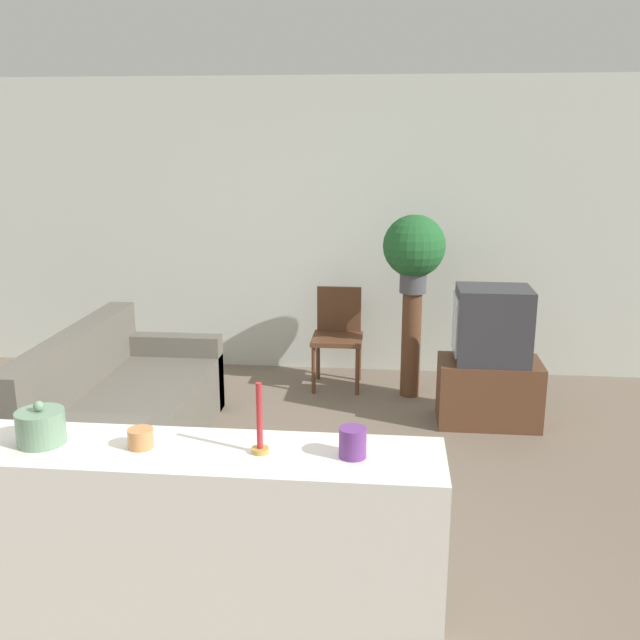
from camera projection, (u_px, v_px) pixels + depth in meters
The scene contains 13 objects.
ground_plane at pixel (190, 573), 3.68m from camera, with size 14.00×14.00×0.00m, color #756656.
wall_back at pixel (285, 228), 6.64m from camera, with size 9.00×0.06×2.70m.
couch at pixel (121, 412), 5.01m from camera, with size 0.93×1.90×0.87m.
tv_stand at pixel (489, 392), 5.54m from camera, with size 0.78×0.46×0.51m.
television at pixel (492, 325), 5.40m from camera, with size 0.56×0.44×0.58m.
wooden_chair at pixel (338, 331), 6.34m from camera, with size 0.44×0.44×0.87m.
plant_stand at pixel (411, 345), 6.08m from camera, with size 0.17×0.17×0.91m.
potted_plant at pixel (414, 248), 5.87m from camera, with size 0.52×0.52×0.65m.
foreground_counter at pixel (147, 554), 2.99m from camera, with size 2.46×0.44×0.97m.
decorative_bowl at pixel (41, 427), 2.89m from camera, with size 0.19×0.19×0.18m.
candle_jar at pixel (141, 438), 2.86m from camera, with size 0.10×0.10×0.08m.
candlestick at pixel (260, 429), 2.79m from camera, with size 0.07×0.07×0.29m.
coffee_tin at pixel (353, 442), 2.77m from camera, with size 0.11×0.11×0.12m.
Camera 1 is at (0.99, -3.14, 2.20)m, focal length 40.00 mm.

